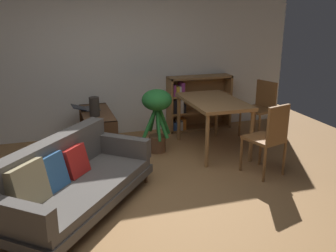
{
  "coord_description": "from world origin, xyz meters",
  "views": [
    {
      "loc": [
        -0.87,
        -3.63,
        2.11
      ],
      "look_at": [
        0.5,
        0.72,
        0.68
      ],
      "focal_mm": 39.98,
      "sensor_mm": 36.0,
      "label": 1
    }
  ],
  "objects_px": {
    "media_console": "(98,132)",
    "bookshelf": "(195,103)",
    "desk_speaker": "(94,107)",
    "dining_chair_near": "(261,105)",
    "dining_chair_far": "(269,136)",
    "dining_table": "(213,105)",
    "fabric_couch": "(69,180)",
    "potted_floor_plant": "(157,110)",
    "open_laptop": "(87,108)"
  },
  "relations": [
    {
      "from": "bookshelf",
      "to": "dining_chair_near",
      "type": "bearing_deg",
      "value": -39.9
    },
    {
      "from": "bookshelf",
      "to": "potted_floor_plant",
      "type": "bearing_deg",
      "value": -136.36
    },
    {
      "from": "open_laptop",
      "to": "desk_speaker",
      "type": "height_order",
      "value": "desk_speaker"
    },
    {
      "from": "dining_table",
      "to": "bookshelf",
      "type": "relative_size",
      "value": 1.11
    },
    {
      "from": "open_laptop",
      "to": "desk_speaker",
      "type": "bearing_deg",
      "value": -80.64
    },
    {
      "from": "potted_floor_plant",
      "to": "media_console",
      "type": "bearing_deg",
      "value": 162.9
    },
    {
      "from": "media_console",
      "to": "potted_floor_plant",
      "type": "distance_m",
      "value": 0.97
    },
    {
      "from": "dining_table",
      "to": "open_laptop",
      "type": "bearing_deg",
      "value": 159.92
    },
    {
      "from": "bookshelf",
      "to": "dining_table",
      "type": "bearing_deg",
      "value": -97.33
    },
    {
      "from": "fabric_couch",
      "to": "potted_floor_plant",
      "type": "xyz_separation_m",
      "value": [
        1.39,
        1.41,
        0.3
      ]
    },
    {
      "from": "potted_floor_plant",
      "to": "open_laptop",
      "type": "bearing_deg",
      "value": 154.0
    },
    {
      "from": "media_console",
      "to": "dining_chair_near",
      "type": "distance_m",
      "value": 2.76
    },
    {
      "from": "fabric_couch",
      "to": "potted_floor_plant",
      "type": "relative_size",
      "value": 2.1
    },
    {
      "from": "dining_chair_far",
      "to": "bookshelf",
      "type": "relative_size",
      "value": 0.84
    },
    {
      "from": "media_console",
      "to": "potted_floor_plant",
      "type": "height_order",
      "value": "potted_floor_plant"
    },
    {
      "from": "open_laptop",
      "to": "bookshelf",
      "type": "height_order",
      "value": "bookshelf"
    },
    {
      "from": "desk_speaker",
      "to": "bookshelf",
      "type": "height_order",
      "value": "bookshelf"
    },
    {
      "from": "desk_speaker",
      "to": "potted_floor_plant",
      "type": "height_order",
      "value": "potted_floor_plant"
    },
    {
      "from": "open_laptop",
      "to": "dining_chair_near",
      "type": "relative_size",
      "value": 0.45
    },
    {
      "from": "open_laptop",
      "to": "dining_chair_near",
      "type": "xyz_separation_m",
      "value": [
        2.87,
        -0.31,
        -0.1
      ]
    },
    {
      "from": "open_laptop",
      "to": "dining_chair_far",
      "type": "relative_size",
      "value": 0.44
    },
    {
      "from": "desk_speaker",
      "to": "dining_chair_far",
      "type": "xyz_separation_m",
      "value": [
        2.06,
        -1.33,
        -0.22
      ]
    },
    {
      "from": "desk_speaker",
      "to": "dining_chair_near",
      "type": "xyz_separation_m",
      "value": [
        2.8,
        0.11,
        -0.22
      ]
    },
    {
      "from": "desk_speaker",
      "to": "open_laptop",
      "type": "bearing_deg",
      "value": 99.36
    },
    {
      "from": "media_console",
      "to": "potted_floor_plant",
      "type": "bearing_deg",
      "value": -17.1
    },
    {
      "from": "media_console",
      "to": "bookshelf",
      "type": "xyz_separation_m",
      "value": [
        1.84,
        0.67,
        0.17
      ]
    },
    {
      "from": "fabric_couch",
      "to": "potted_floor_plant",
      "type": "bearing_deg",
      "value": 45.55
    },
    {
      "from": "dining_chair_near",
      "to": "bookshelf",
      "type": "height_order",
      "value": "bookshelf"
    },
    {
      "from": "media_console",
      "to": "dining_table",
      "type": "distance_m",
      "value": 1.8
    },
    {
      "from": "desk_speaker",
      "to": "dining_chair_far",
      "type": "distance_m",
      "value": 2.46
    },
    {
      "from": "potted_floor_plant",
      "to": "dining_table",
      "type": "xyz_separation_m",
      "value": [
        0.83,
        -0.18,
        0.06
      ]
    },
    {
      "from": "dining_table",
      "to": "bookshelf",
      "type": "xyz_separation_m",
      "value": [
        0.14,
        1.12,
        -0.23
      ]
    },
    {
      "from": "desk_speaker",
      "to": "bookshelf",
      "type": "relative_size",
      "value": 0.24
    },
    {
      "from": "fabric_couch",
      "to": "desk_speaker",
      "type": "distance_m",
      "value": 1.61
    },
    {
      "from": "fabric_couch",
      "to": "dining_table",
      "type": "distance_m",
      "value": 2.56
    },
    {
      "from": "dining_chair_near",
      "to": "potted_floor_plant",
      "type": "bearing_deg",
      "value": -174.72
    },
    {
      "from": "desk_speaker",
      "to": "bookshelf",
      "type": "distance_m",
      "value": 2.1
    },
    {
      "from": "dining_table",
      "to": "dining_chair_far",
      "type": "distance_m",
      "value": 1.13
    },
    {
      "from": "dining_chair_near",
      "to": "bookshelf",
      "type": "distance_m",
      "value": 1.18
    },
    {
      "from": "desk_speaker",
      "to": "dining_chair_far",
      "type": "height_order",
      "value": "dining_chair_far"
    },
    {
      "from": "dining_chair_near",
      "to": "dining_chair_far",
      "type": "height_order",
      "value": "dining_chair_far"
    },
    {
      "from": "media_console",
      "to": "bookshelf",
      "type": "bearing_deg",
      "value": 19.86
    },
    {
      "from": "media_console",
      "to": "dining_chair_far",
      "type": "distance_m",
      "value": 2.53
    },
    {
      "from": "desk_speaker",
      "to": "bookshelf",
      "type": "bearing_deg",
      "value": 24.52
    },
    {
      "from": "dining_table",
      "to": "dining_chair_near",
      "type": "relative_size",
      "value": 1.35
    },
    {
      "from": "media_console",
      "to": "desk_speaker",
      "type": "distance_m",
      "value": 0.5
    },
    {
      "from": "potted_floor_plant",
      "to": "dining_chair_far",
      "type": "bearing_deg",
      "value": -47.63
    },
    {
      "from": "media_console",
      "to": "dining_chair_near",
      "type": "height_order",
      "value": "dining_chair_near"
    },
    {
      "from": "dining_chair_near",
      "to": "dining_chair_far",
      "type": "distance_m",
      "value": 1.61
    },
    {
      "from": "dining_chair_far",
      "to": "bookshelf",
      "type": "xyz_separation_m",
      "value": [
        -0.17,
        2.19,
        -0.06
      ]
    }
  ]
}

